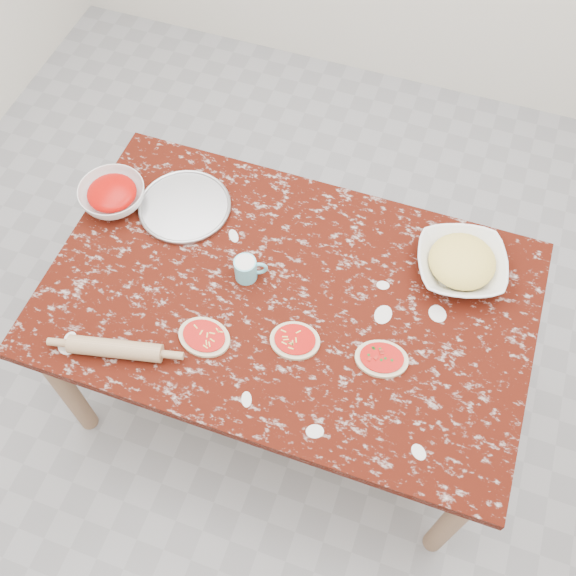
{
  "coord_description": "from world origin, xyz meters",
  "views": [
    {
      "loc": [
        0.37,
        -1.06,
        2.65
      ],
      "look_at": [
        0.0,
        0.0,
        0.8
      ],
      "focal_mm": 41.82,
      "sensor_mm": 36.0,
      "label": 1
    }
  ],
  "objects_px": {
    "cheese_bowl": "(461,265)",
    "flour_mug": "(247,269)",
    "pizza_tray": "(185,207)",
    "rolling_pin": "(115,349)",
    "worktable": "(288,308)",
    "sauce_bowl": "(113,196)"
  },
  "relations": [
    {
      "from": "pizza_tray",
      "to": "worktable",
      "type": "bearing_deg",
      "value": -25.48
    },
    {
      "from": "pizza_tray",
      "to": "flour_mug",
      "type": "bearing_deg",
      "value": -31.93
    },
    {
      "from": "worktable",
      "to": "sauce_bowl",
      "type": "height_order",
      "value": "sauce_bowl"
    },
    {
      "from": "pizza_tray",
      "to": "rolling_pin",
      "type": "height_order",
      "value": "rolling_pin"
    },
    {
      "from": "pizza_tray",
      "to": "cheese_bowl",
      "type": "bearing_deg",
      "value": 3.44
    },
    {
      "from": "flour_mug",
      "to": "pizza_tray",
      "type": "bearing_deg",
      "value": 148.07
    },
    {
      "from": "cheese_bowl",
      "to": "rolling_pin",
      "type": "relative_size",
      "value": 1.01
    },
    {
      "from": "worktable",
      "to": "sauce_bowl",
      "type": "distance_m",
      "value": 0.75
    },
    {
      "from": "pizza_tray",
      "to": "sauce_bowl",
      "type": "xyz_separation_m",
      "value": [
        -0.25,
        -0.06,
        0.03
      ]
    },
    {
      "from": "cheese_bowl",
      "to": "flour_mug",
      "type": "xyz_separation_m",
      "value": [
        -0.67,
        -0.25,
        0.01
      ]
    },
    {
      "from": "worktable",
      "to": "flour_mug",
      "type": "xyz_separation_m",
      "value": [
        -0.15,
        0.03,
        0.13
      ]
    },
    {
      "from": "worktable",
      "to": "cheese_bowl",
      "type": "height_order",
      "value": "cheese_bowl"
    },
    {
      "from": "flour_mug",
      "to": "rolling_pin",
      "type": "xyz_separation_m",
      "value": [
        -0.28,
        -0.4,
        -0.02
      ]
    },
    {
      "from": "pizza_tray",
      "to": "rolling_pin",
      "type": "distance_m",
      "value": 0.6
    },
    {
      "from": "cheese_bowl",
      "to": "flour_mug",
      "type": "height_order",
      "value": "flour_mug"
    },
    {
      "from": "cheese_bowl",
      "to": "worktable",
      "type": "bearing_deg",
      "value": -151.09
    },
    {
      "from": "worktable",
      "to": "cheese_bowl",
      "type": "xyz_separation_m",
      "value": [
        0.51,
        0.28,
        0.12
      ]
    },
    {
      "from": "sauce_bowl",
      "to": "cheese_bowl",
      "type": "height_order",
      "value": "same"
    },
    {
      "from": "pizza_tray",
      "to": "cheese_bowl",
      "type": "xyz_separation_m",
      "value": [
        0.98,
        0.06,
        0.03
      ]
    },
    {
      "from": "worktable",
      "to": "pizza_tray",
      "type": "height_order",
      "value": "pizza_tray"
    },
    {
      "from": "worktable",
      "to": "rolling_pin",
      "type": "relative_size",
      "value": 5.44
    },
    {
      "from": "pizza_tray",
      "to": "rolling_pin",
      "type": "bearing_deg",
      "value": -87.07
    }
  ]
}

